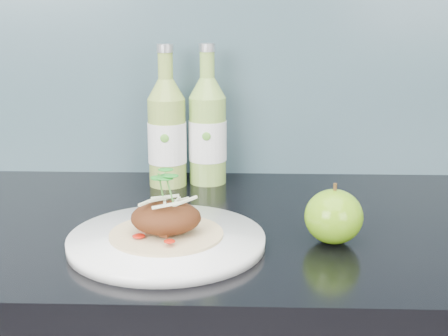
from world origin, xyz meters
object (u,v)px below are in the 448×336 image
(dinner_plate, at_px, (167,241))
(cider_bottle_left, at_px, (167,133))
(green_apple, at_px, (334,217))
(cider_bottle_right, at_px, (208,131))

(dinner_plate, relative_size, cider_bottle_left, 1.12)
(green_apple, relative_size, cider_bottle_right, 0.36)
(dinner_plate, xyz_separation_m, green_apple, (0.24, 0.02, 0.03))
(cider_bottle_left, distance_m, cider_bottle_right, 0.08)
(dinner_plate, distance_m, cider_bottle_right, 0.34)
(green_apple, xyz_separation_m, cider_bottle_right, (-0.20, 0.31, 0.06))
(cider_bottle_right, bearing_deg, cider_bottle_left, -158.08)
(dinner_plate, bearing_deg, cider_bottle_right, 83.13)
(dinner_plate, xyz_separation_m, cider_bottle_right, (0.04, 0.33, 0.09))
(green_apple, bearing_deg, dinner_plate, -174.94)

